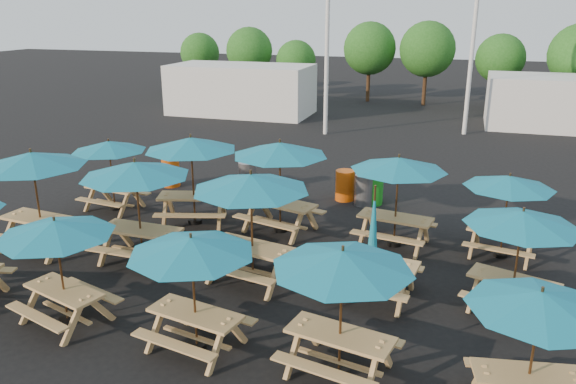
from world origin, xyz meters
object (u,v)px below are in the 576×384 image
(picnic_unit_14, at_px, (509,186))
(waste_bin_3, at_px, (364,190))
(picnic_unit_2, at_px, (109,149))
(waste_bin_4, at_px, (374,187))
(picnic_unit_7, at_px, (251,187))
(waste_bin_0, at_px, (171,172))
(picnic_unit_9, at_px, (342,266))
(picnic_unit_12, at_px, (540,306))
(picnic_unit_6, at_px, (192,251))
(picnic_unit_1, at_px, (32,164))
(waste_bin_5, at_px, (373,189))
(picnic_unit_10, at_px, (372,252))
(picnic_unit_11, at_px, (399,168))
(waste_bin_2, at_px, (345,185))
(picnic_unit_3, at_px, (56,233))
(picnic_unit_4, at_px, (136,174))
(picnic_unit_5, at_px, (191,148))
(picnic_unit_8, at_px, (280,153))
(picnic_unit_13, at_px, (522,223))

(picnic_unit_14, relative_size, waste_bin_3, 2.57)
(picnic_unit_2, xyz_separation_m, waste_bin_4, (7.42, 3.12, -1.40))
(picnic_unit_7, xyz_separation_m, waste_bin_0, (-5.22, 5.82, -1.73))
(picnic_unit_9, xyz_separation_m, picnic_unit_14, (2.81, 5.79, -0.15))
(picnic_unit_2, height_order, waste_bin_4, picnic_unit_2)
(picnic_unit_12, bearing_deg, picnic_unit_6, 169.38)
(picnic_unit_2, height_order, waste_bin_0, picnic_unit_2)
(picnic_unit_1, bearing_deg, waste_bin_3, 44.82)
(waste_bin_0, relative_size, waste_bin_5, 1.00)
(picnic_unit_10, bearing_deg, picnic_unit_11, 94.33)
(waste_bin_0, bearing_deg, waste_bin_2, 3.07)
(waste_bin_0, bearing_deg, picnic_unit_6, -58.89)
(picnic_unit_3, bearing_deg, picnic_unit_12, 16.26)
(picnic_unit_4, distance_m, picnic_unit_5, 2.66)
(picnic_unit_5, relative_size, picnic_unit_8, 1.01)
(picnic_unit_14, distance_m, waste_bin_4, 5.08)
(picnic_unit_14, distance_m, waste_bin_0, 11.06)
(picnic_unit_3, relative_size, picnic_unit_4, 1.05)
(picnic_unit_9, relative_size, picnic_unit_13, 0.97)
(picnic_unit_12, bearing_deg, picnic_unit_10, 124.04)
(waste_bin_4, distance_m, waste_bin_5, 0.25)
(picnic_unit_6, height_order, waste_bin_4, picnic_unit_6)
(picnic_unit_4, relative_size, waste_bin_5, 2.69)
(waste_bin_3, bearing_deg, picnic_unit_1, -141.19)
(picnic_unit_1, bearing_deg, waste_bin_2, 48.99)
(picnic_unit_14, bearing_deg, picnic_unit_3, -134.12)
(picnic_unit_4, height_order, picnic_unit_6, picnic_unit_4)
(picnic_unit_10, bearing_deg, waste_bin_4, 105.75)
(waste_bin_5, bearing_deg, waste_bin_2, 172.92)
(picnic_unit_11, distance_m, waste_bin_5, 3.62)
(waste_bin_2, bearing_deg, picnic_unit_7, -97.56)
(picnic_unit_4, xyz_separation_m, picnic_unit_7, (2.94, -0.19, 0.02))
(picnic_unit_12, height_order, waste_bin_0, picnic_unit_12)
(picnic_unit_4, relative_size, picnic_unit_8, 0.83)
(picnic_unit_3, height_order, picnic_unit_13, picnic_unit_13)
(picnic_unit_13, bearing_deg, picnic_unit_4, -161.42)
(picnic_unit_1, distance_m, waste_bin_5, 9.72)
(picnic_unit_5, distance_m, picnic_unit_14, 8.26)
(picnic_unit_8, bearing_deg, picnic_unit_12, -30.10)
(picnic_unit_10, bearing_deg, picnic_unit_14, 54.21)
(picnic_unit_14, height_order, waste_bin_0, picnic_unit_14)
(waste_bin_3, bearing_deg, picnic_unit_3, -116.68)
(picnic_unit_12, bearing_deg, waste_bin_2, 107.53)
(waste_bin_2, bearing_deg, picnic_unit_13, -51.57)
(picnic_unit_10, height_order, waste_bin_3, picnic_unit_10)
(picnic_unit_6, distance_m, picnic_unit_13, 6.29)
(picnic_unit_4, height_order, waste_bin_5, picnic_unit_4)
(picnic_unit_9, bearing_deg, waste_bin_5, 107.02)
(picnic_unit_9, bearing_deg, picnic_unit_10, 100.32)
(picnic_unit_3, height_order, picnic_unit_6, picnic_unit_6)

